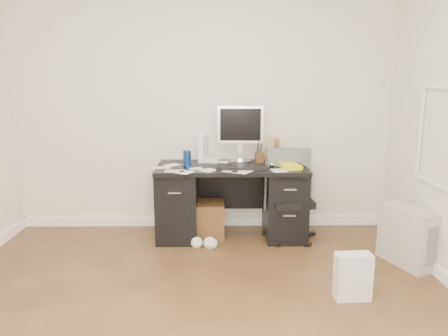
# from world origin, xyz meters

# --- Properties ---
(ground) EXTENTS (4.00, 4.00, 0.00)m
(ground) POSITION_xyz_m (0.00, 0.00, 0.00)
(ground) COLOR #4C2A18
(ground) RESTS_ON ground
(room_shell) EXTENTS (4.02, 4.02, 2.71)m
(room_shell) POSITION_xyz_m (0.03, 0.03, 1.66)
(room_shell) COLOR silver
(room_shell) RESTS_ON ground
(desk) EXTENTS (1.50, 0.70, 0.75)m
(desk) POSITION_xyz_m (0.30, 1.65, 0.40)
(desk) COLOR black
(desk) RESTS_ON ground
(loose_papers) EXTENTS (1.10, 0.60, 0.00)m
(loose_papers) POSITION_xyz_m (0.10, 1.60, 0.75)
(loose_papers) COLOR silver
(loose_papers) RESTS_ON desk
(lcd_monitor) EXTENTS (0.49, 0.29, 0.60)m
(lcd_monitor) POSITION_xyz_m (0.40, 1.84, 1.05)
(lcd_monitor) COLOR #BABABE
(lcd_monitor) RESTS_ON desk
(keyboard) EXTENTS (0.50, 0.18, 0.03)m
(keyboard) POSITION_xyz_m (0.40, 1.49, 0.76)
(keyboard) COLOR black
(keyboard) RESTS_ON desk
(computer_mouse) EXTENTS (0.06, 0.06, 0.05)m
(computer_mouse) POSITION_xyz_m (0.70, 1.58, 0.78)
(computer_mouse) COLOR #BABABE
(computer_mouse) RESTS_ON desk
(travel_mug) EXTENTS (0.10, 0.10, 0.17)m
(travel_mug) POSITION_xyz_m (-0.14, 1.56, 0.84)
(travel_mug) COLOR navy
(travel_mug) RESTS_ON desk
(white_binder) EXTENTS (0.16, 0.26, 0.28)m
(white_binder) POSITION_xyz_m (0.01, 1.90, 0.89)
(white_binder) COLOR silver
(white_binder) RESTS_ON desk
(magazine_file) EXTENTS (0.18, 0.23, 0.24)m
(magazine_file) POSITION_xyz_m (0.74, 1.87, 0.87)
(magazine_file) COLOR olive
(magazine_file) RESTS_ON desk
(pen_cup) EXTENTS (0.12, 0.12, 0.25)m
(pen_cup) POSITION_xyz_m (0.60, 1.83, 0.88)
(pen_cup) COLOR #5C301A
(pen_cup) RESTS_ON desk
(yellow_book) EXTENTS (0.23, 0.27, 0.04)m
(yellow_book) POSITION_xyz_m (0.88, 1.53, 0.77)
(yellow_book) COLOR yellow
(yellow_book) RESTS_ON desk
(paper_remote) EXTENTS (0.32, 0.30, 0.02)m
(paper_remote) POSITION_xyz_m (0.35, 1.39, 0.76)
(paper_remote) COLOR silver
(paper_remote) RESTS_ON desk
(office_chair) EXTENTS (0.57, 0.57, 0.92)m
(office_chair) POSITION_xyz_m (0.89, 1.54, 0.46)
(office_chair) COLOR #575A57
(office_chair) RESTS_ON ground
(pc_tower) EXTENTS (0.40, 0.56, 0.51)m
(pc_tower) POSITION_xyz_m (1.84, 0.94, 0.26)
(pc_tower) COLOR #ACA59B
(pc_tower) RESTS_ON ground
(shopping_bag) EXTENTS (0.27, 0.20, 0.36)m
(shopping_bag) POSITION_xyz_m (1.17, 0.32, 0.18)
(shopping_bag) COLOR silver
(shopping_bag) RESTS_ON ground
(wicker_basket) EXTENTS (0.37, 0.37, 0.36)m
(wicker_basket) POSITION_xyz_m (0.04, 1.66, 0.18)
(wicker_basket) COLOR #532F19
(wicker_basket) RESTS_ON ground
(desk_printer) EXTENTS (0.38, 0.32, 0.22)m
(desk_printer) POSITION_xyz_m (-0.28, 1.80, 0.11)
(desk_printer) COLOR slate
(desk_printer) RESTS_ON ground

